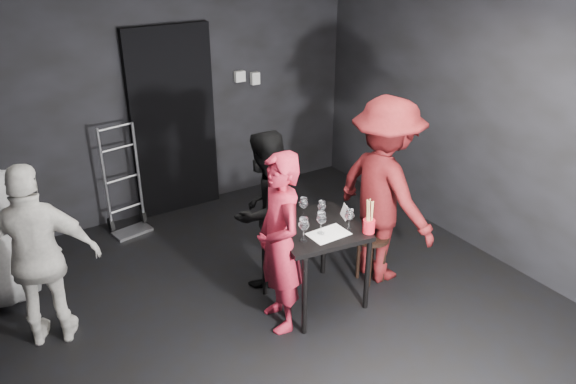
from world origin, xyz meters
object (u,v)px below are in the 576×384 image
hand_truck (128,212)px  wine_bottle (282,221)px  server_red (280,242)px  bystander_cream (40,257)px  stool (372,246)px  man_maroon (386,177)px  woman_black (265,212)px  breadstick_cup (369,217)px  tasting_table (316,237)px

hand_truck → wine_bottle: bearing=-82.3°
server_red → bystander_cream: 1.82m
stool → man_maroon: man_maroon is taller
stool → bystander_cream: bearing=165.4°
man_maroon → bystander_cream: man_maroon is taller
hand_truck → bystander_cream: 1.87m
server_red → man_maroon: (1.18, 0.13, 0.23)m
woman_black → breadstick_cup: 0.99m
hand_truck → man_maroon: (1.76, -2.09, 0.78)m
stool → woman_black: woman_black is taller
stool → woman_black: (-0.82, 0.53, 0.35)m
hand_truck → wine_bottle: (0.68, -2.10, 0.66)m
man_maroon → breadstick_cup: 0.58m
bystander_cream → wine_bottle: bystander_cream is taller
tasting_table → stool: 0.69m
hand_truck → bystander_cream: size_ratio=0.78×
tasting_table → breadstick_cup: (0.31, -0.31, 0.24)m
woman_black → man_maroon: bearing=132.5°
tasting_table → stool: tasting_table is taller
server_red → wine_bottle: bearing=150.6°
bystander_cream → server_red: bearing=175.2°
hand_truck → woman_black: size_ratio=0.84×
man_maroon → hand_truck: bearing=36.9°
man_maroon → bystander_cream: bearing=73.7°
bystander_cream → breadstick_cup: (2.36, -1.00, 0.13)m
tasting_table → stool: (0.63, -0.01, -0.29)m
hand_truck → breadstick_cup: 2.84m
woman_black → tasting_table: bearing=89.6°
stool → breadstick_cup: bearing=-136.7°
wine_bottle → stool: bearing=-2.3°
woman_black → man_maroon: size_ratio=0.71×
tasting_table → bystander_cream: 2.17m
tasting_table → wine_bottle: size_ratio=2.27×
breadstick_cup → wine_bottle: bearing=151.3°
tasting_table → server_red: bearing=-167.6°
hand_truck → woman_black: 1.86m
hand_truck → breadstick_cup: (1.30, -2.44, 0.67)m
wine_bottle → breadstick_cup: size_ratio=1.06×
bystander_cream → hand_truck: bearing=-105.7°
breadstick_cup → stool: bearing=43.3°
tasting_table → woman_black: 0.56m
woman_black → server_red: bearing=49.9°
hand_truck → stool: bearing=-63.1°
server_red → man_maroon: man_maroon is taller
tasting_table → breadstick_cup: breadstick_cup is taller
tasting_table → breadstick_cup: 0.50m
server_red → woman_black: size_ratio=1.08×
tasting_table → server_red: 0.43m
man_maroon → wine_bottle: man_maroon is taller
hand_truck → man_maroon: bearing=-60.2°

